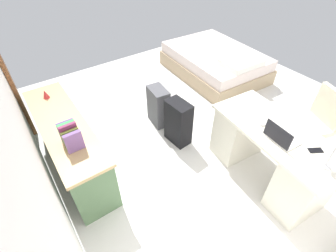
# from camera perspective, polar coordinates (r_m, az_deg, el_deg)

# --- Properties ---
(ground_plane) EXTENTS (5.56, 5.56, 0.00)m
(ground_plane) POSITION_cam_1_polar(r_m,az_deg,el_deg) (3.83, 6.93, -0.46)
(ground_plane) COLOR silver
(wall_back) EXTENTS (4.56, 0.10, 2.85)m
(wall_back) POSITION_cam_1_polar(r_m,az_deg,el_deg) (2.34, -33.99, 5.28)
(wall_back) COLOR white
(wall_back) RESTS_ON ground_plane
(door_wooden) EXTENTS (0.88, 0.05, 2.04)m
(door_wooden) POSITION_cam_1_polar(r_m,az_deg,el_deg) (4.07, -34.13, 12.46)
(door_wooden) COLOR brown
(door_wooden) RESTS_ON ground_plane
(desk) EXTENTS (1.50, 0.79, 0.76)m
(desk) POSITION_cam_1_polar(r_m,az_deg,el_deg) (3.13, 22.23, -5.89)
(desk) COLOR silver
(desk) RESTS_ON ground_plane
(office_chair) EXTENTS (0.59, 0.59, 0.94)m
(office_chair) POSITION_cam_1_polar(r_m,az_deg,el_deg) (3.69, 30.01, -0.15)
(office_chair) COLOR black
(office_chair) RESTS_ON ground_plane
(credenza) EXTENTS (1.80, 0.48, 0.73)m
(credenza) POSITION_cam_1_polar(r_m,az_deg,el_deg) (3.26, -21.66, -4.13)
(credenza) COLOR #4C6B47
(credenza) RESTS_ON ground_plane
(bed) EXTENTS (1.97, 1.50, 0.58)m
(bed) POSITION_cam_1_polar(r_m,az_deg,el_deg) (5.14, 10.79, 14.20)
(bed) COLOR tan
(bed) RESTS_ON ground_plane
(suitcase_black) EXTENTS (0.38, 0.25, 0.66)m
(suitcase_black) POSITION_cam_1_polar(r_m,az_deg,el_deg) (3.40, 2.37, 0.80)
(suitcase_black) COLOR black
(suitcase_black) RESTS_ON ground_plane
(suitcase_spare_grey) EXTENTS (0.38, 0.26, 0.60)m
(suitcase_spare_grey) POSITION_cam_1_polar(r_m,az_deg,el_deg) (3.73, -2.22, 4.56)
(suitcase_spare_grey) COLOR #4C4C51
(suitcase_spare_grey) RESTS_ON ground_plane
(laptop) EXTENTS (0.33, 0.25, 0.21)m
(laptop) POSITION_cam_1_polar(r_m,az_deg,el_deg) (2.74, 24.47, -2.30)
(laptop) COLOR silver
(laptop) RESTS_ON desk
(computer_mouse) EXTENTS (0.07, 0.11, 0.03)m
(computer_mouse) POSITION_cam_1_polar(r_m,az_deg,el_deg) (2.90, 21.09, 0.54)
(computer_mouse) COLOR white
(computer_mouse) RESTS_ON desk
(cell_phone_near_laptop) EXTENTS (0.13, 0.15, 0.01)m
(cell_phone_near_laptop) POSITION_cam_1_polar(r_m,az_deg,el_deg) (2.83, 30.87, -4.84)
(cell_phone_near_laptop) COLOR black
(cell_phone_near_laptop) RESTS_ON desk
(desk_lamp) EXTENTS (0.16, 0.11, 0.34)m
(desk_lamp) POSITION_cam_1_polar(r_m,az_deg,el_deg) (2.57, 33.74, -3.38)
(desk_lamp) COLOR silver
(desk_lamp) RESTS_ON desk
(book_row) EXTENTS (0.24, 0.17, 0.24)m
(book_row) POSITION_cam_1_polar(r_m,az_deg,el_deg) (2.64, -21.49, -2.16)
(book_row) COLOR #75528F
(book_row) RESTS_ON credenza
(figurine_small) EXTENTS (0.08, 0.08, 0.11)m
(figurine_small) POSITION_cam_1_polar(r_m,az_deg,el_deg) (3.49, -26.41, 6.58)
(figurine_small) COLOR red
(figurine_small) RESTS_ON credenza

